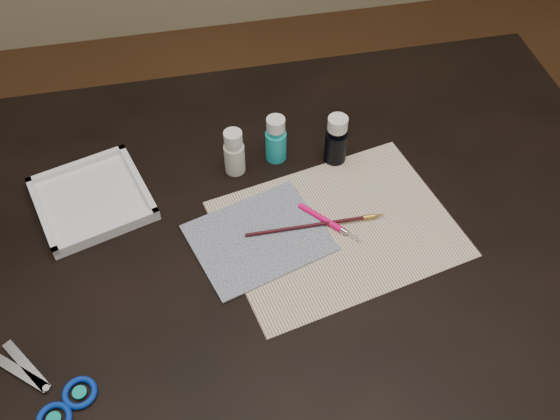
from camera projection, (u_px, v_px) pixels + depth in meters
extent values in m
cube|color=#422614|center=(280.00, 406.00, 1.65)|extent=(3.50, 3.50, 0.02)
cube|color=black|center=(280.00, 335.00, 1.35)|extent=(1.30, 0.90, 0.75)
cube|color=white|center=(337.00, 228.00, 1.07)|extent=(0.44, 0.37, 0.00)
cube|color=#121F41|center=(259.00, 238.00, 1.05)|extent=(0.26, 0.23, 0.00)
cylinder|color=silver|center=(234.00, 152.00, 1.12)|extent=(0.05, 0.05, 0.09)
cylinder|color=#1BABB7|center=(276.00, 139.00, 1.14)|extent=(0.05, 0.05, 0.09)
cylinder|color=black|center=(336.00, 139.00, 1.13)|extent=(0.05, 0.05, 0.10)
cube|color=white|center=(92.00, 199.00, 1.09)|extent=(0.23, 0.23, 0.02)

